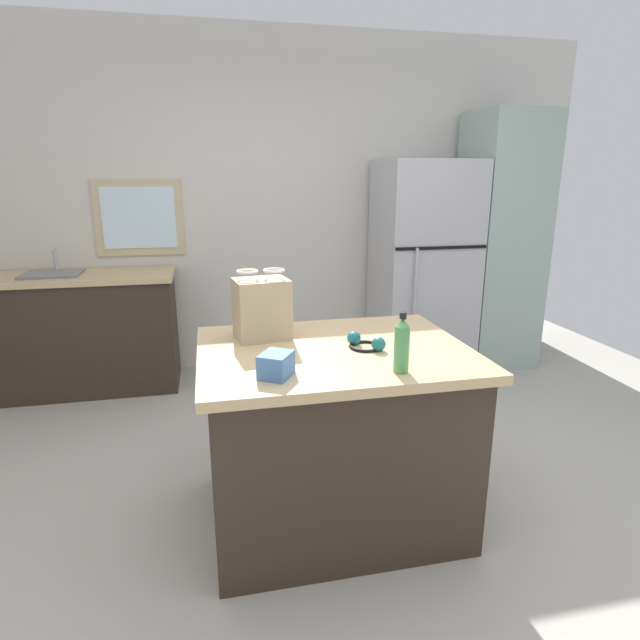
% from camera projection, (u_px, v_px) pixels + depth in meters
% --- Properties ---
extents(ground, '(6.51, 6.51, 0.00)m').
position_uv_depth(ground, '(345.00, 531.00, 2.43)').
color(ground, '#ADA89E').
extents(back_wall, '(5.43, 0.13, 2.76)m').
position_uv_depth(back_wall, '(271.00, 205.00, 4.37)').
color(back_wall, silver).
rests_on(back_wall, ground).
extents(kitchen_island, '(1.21, 0.95, 0.87)m').
position_uv_depth(kitchen_island, '(333.00, 434.00, 2.45)').
color(kitchen_island, '#33281E').
rests_on(kitchen_island, ground).
extents(refrigerator, '(0.77, 0.71, 1.75)m').
position_uv_depth(refrigerator, '(423.00, 267.00, 4.37)').
color(refrigerator, '#B7B7BC').
rests_on(refrigerator, ground).
extents(tall_cabinet, '(0.58, 0.63, 2.13)m').
position_uv_depth(tall_cabinet, '(499.00, 243.00, 4.46)').
color(tall_cabinet, '#9EB2A8').
rests_on(tall_cabinet, ground).
extents(sink_counter, '(1.35, 0.59, 1.10)m').
position_uv_depth(sink_counter, '(87.00, 331.00, 3.98)').
color(sink_counter, '#33281E').
rests_on(sink_counter, ground).
extents(shopping_bag, '(0.27, 0.23, 0.33)m').
position_uv_depth(shopping_bag, '(262.00, 308.00, 2.44)').
color(shopping_bag, tan).
rests_on(shopping_bag, kitchen_island).
extents(small_box, '(0.16, 0.17, 0.10)m').
position_uv_depth(small_box, '(276.00, 365.00, 1.99)').
color(small_box, '#4775B7').
rests_on(small_box, kitchen_island).
extents(bottle, '(0.06, 0.06, 0.24)m').
position_uv_depth(bottle, '(402.00, 346.00, 2.02)').
color(bottle, '#4C9956').
rests_on(bottle, kitchen_island).
extents(ear_defenders, '(0.21, 0.21, 0.06)m').
position_uv_depth(ear_defenders, '(366.00, 343.00, 2.33)').
color(ear_defenders, black).
rests_on(ear_defenders, kitchen_island).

